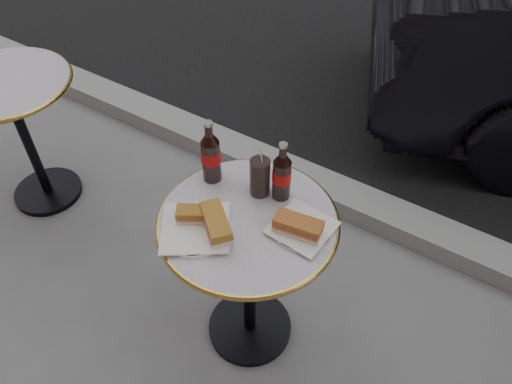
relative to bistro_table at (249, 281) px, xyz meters
The scene contains 12 objects.
ground 0.37m from the bistro_table, ahead, with size 80.00×80.00×0.00m, color slate.
curb 0.95m from the bistro_table, 90.00° to the left, with size 40.00×0.20×0.12m, color gray.
bistro_table is the anchor object (origin of this frame).
bistro_table_second 1.40m from the bistro_table, behind, with size 0.62×0.62×0.73m, color #BAB2C4, non-canonical shape.
plate_left 0.41m from the bistro_table, 131.55° to the right, with size 0.23×0.23×0.01m, color white.
plate_right 0.41m from the bistro_table, 17.77° to the left, with size 0.20×0.20×0.01m, color silver.
sandwich_left_a 0.44m from the bistro_table, 143.37° to the right, with size 0.13×0.06×0.05m, color #9C6627.
sandwich_left_b 0.42m from the bistro_table, 118.53° to the right, with size 0.16×0.08×0.06m, color #A27029.
sandwich_right 0.44m from the bistro_table, 10.12° to the left, with size 0.16×0.07×0.05m, color #A45C29.
cola_bottle_left 0.55m from the bistro_table, 155.62° to the left, with size 0.07×0.07×0.25m, color black, non-canonical shape.
cola_bottle_right 0.51m from the bistro_table, 76.47° to the left, with size 0.07×0.07×0.24m, color black, non-canonical shape.
cola_glass 0.46m from the bistro_table, 104.99° to the left, with size 0.07×0.07×0.15m, color black.
Camera 1 is at (0.62, -0.92, 2.00)m, focal length 35.00 mm.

